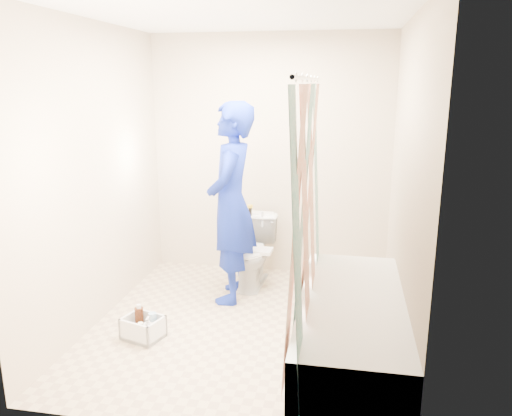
% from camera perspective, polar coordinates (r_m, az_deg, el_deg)
% --- Properties ---
extents(floor, '(2.60, 2.60, 0.00)m').
position_cam_1_polar(floor, '(4.18, -1.43, -13.30)').
color(floor, tan).
rests_on(floor, ground).
extents(ceiling, '(2.40, 2.60, 0.02)m').
position_cam_1_polar(ceiling, '(3.74, -1.68, 21.43)').
color(ceiling, white).
rests_on(ceiling, wall_back).
extents(wall_back, '(2.40, 0.02, 2.40)m').
position_cam_1_polar(wall_back, '(5.04, 1.56, 5.86)').
color(wall_back, '#BEAE92').
rests_on(wall_back, ground).
extents(wall_front, '(2.40, 0.02, 2.40)m').
position_cam_1_polar(wall_front, '(2.56, -7.64, -2.48)').
color(wall_front, '#BEAE92').
rests_on(wall_front, ground).
extents(wall_left, '(0.02, 2.60, 2.40)m').
position_cam_1_polar(wall_left, '(4.19, -17.83, 3.50)').
color(wall_left, '#BEAE92').
rests_on(wall_left, ground).
extents(wall_right, '(0.02, 2.60, 2.40)m').
position_cam_1_polar(wall_right, '(3.72, 16.85, 2.29)').
color(wall_right, '#BEAE92').
rests_on(wall_right, ground).
extents(bathtub, '(0.70, 1.75, 0.50)m').
position_cam_1_polar(bathtub, '(3.61, 10.79, -13.51)').
color(bathtub, white).
rests_on(bathtub, ground).
extents(curtain_rod, '(0.02, 1.90, 0.02)m').
position_cam_1_polar(curtain_rod, '(3.21, 6.12, 14.50)').
color(curtain_rod, silver).
rests_on(curtain_rod, wall_back).
extents(shower_curtain, '(0.06, 1.75, 1.80)m').
position_cam_1_polar(shower_curtain, '(3.34, 5.71, -1.68)').
color(shower_curtain, white).
rests_on(shower_curtain, curtain_rod).
extents(toilet, '(0.40, 0.66, 0.66)m').
position_cam_1_polar(toilet, '(4.84, -0.33, -5.06)').
color(toilet, white).
rests_on(toilet, ground).
extents(tank_lid, '(0.41, 0.19, 0.03)m').
position_cam_1_polar(tank_lid, '(4.73, -0.62, -4.82)').
color(tank_lid, silver).
rests_on(tank_lid, toilet).
extents(tank_internals, '(0.16, 0.05, 0.22)m').
position_cam_1_polar(tank_internals, '(4.92, -0.29, -0.83)').
color(tank_internals, black).
rests_on(tank_internals, toilet).
extents(plumber, '(0.44, 0.66, 1.78)m').
position_cam_1_polar(plumber, '(4.40, -2.85, 0.49)').
color(plumber, '#0F3998').
rests_on(plumber, ground).
extents(cleaning_caddy, '(0.34, 0.31, 0.22)m').
position_cam_1_polar(cleaning_caddy, '(4.05, -12.68, -13.30)').
color(cleaning_caddy, silver).
rests_on(cleaning_caddy, ground).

